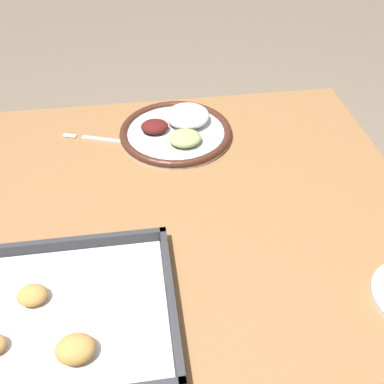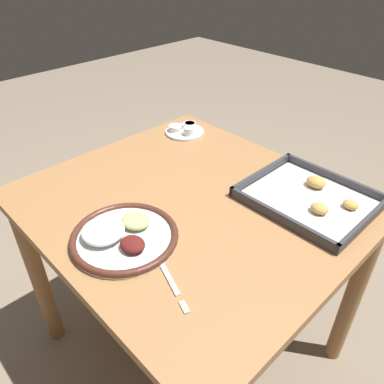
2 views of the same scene
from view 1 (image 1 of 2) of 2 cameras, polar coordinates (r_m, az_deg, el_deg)
name	(u,v)px [view 1 (image 1 of 2)]	position (r m, az deg, el deg)	size (l,w,h in m)	color
ground_plane	(193,368)	(1.60, 0.09, -21.50)	(8.00, 8.00, 0.00)	#7A6B59
dining_table	(193,240)	(1.07, 0.13, -6.15)	(0.97, 0.88, 0.76)	olive
dinner_plate	(177,130)	(1.18, -1.87, 7.88)	(0.29, 0.29, 0.05)	silver
fork	(109,140)	(1.18, -10.49, 6.47)	(0.22, 0.09, 0.00)	silver
baking_tray	(64,317)	(0.81, -15.94, -15.00)	(0.37, 0.32, 0.04)	#333338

